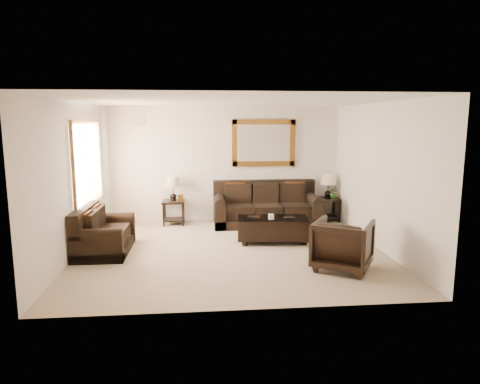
{
  "coord_description": "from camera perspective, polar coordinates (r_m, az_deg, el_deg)",
  "views": [
    {
      "loc": [
        -0.55,
        -7.55,
        2.35
      ],
      "look_at": [
        0.22,
        0.6,
        1.0
      ],
      "focal_mm": 32.0,
      "sensor_mm": 36.0,
      "label": 1
    }
  ],
  "objects": [
    {
      "name": "loveseat",
      "position": [
        8.19,
        -17.97,
        -5.53
      ],
      "size": [
        0.88,
        1.48,
        0.83
      ],
      "rotation": [
        0.0,
        0.0,
        1.57
      ],
      "color": "black",
      "rests_on": "room"
    },
    {
      "name": "room",
      "position": [
        7.64,
        -1.23,
        1.86
      ],
      "size": [
        5.51,
        5.01,
        2.71
      ],
      "color": "gray",
      "rests_on": "ground"
    },
    {
      "name": "sofa",
      "position": [
        9.9,
        3.48,
        -2.25
      ],
      "size": [
        2.4,
        1.04,
        0.98
      ],
      "color": "black",
      "rests_on": "room"
    },
    {
      "name": "end_table_left",
      "position": [
        9.91,
        -8.88,
        -0.15
      ],
      "size": [
        0.51,
        0.51,
        1.12
      ],
      "color": "black",
      "rests_on": "room"
    },
    {
      "name": "armchair",
      "position": [
        7.07,
        13.55,
        -6.52
      ],
      "size": [
        1.15,
        1.14,
        0.88
      ],
      "primitive_type": "imported",
      "rotation": [
        0.0,
        0.0,
        2.59
      ],
      "color": "black",
      "rests_on": "floor"
    },
    {
      "name": "mirror",
      "position": [
        10.14,
        3.18,
        6.54
      ],
      "size": [
        1.5,
        0.06,
        1.1
      ],
      "color": "#4D2C0F",
      "rests_on": "room"
    },
    {
      "name": "air_vent",
      "position": [
        10.12,
        -13.25,
        9.14
      ],
      "size": [
        0.25,
        0.02,
        0.18
      ],
      "primitive_type": "cube",
      "color": "#999999",
      "rests_on": "room"
    },
    {
      "name": "coffee_table",
      "position": [
        8.48,
        4.39,
        -4.66
      ],
      "size": [
        1.47,
        0.89,
        0.59
      ],
      "rotation": [
        0.0,
        0.0,
        -0.1
      ],
      "color": "black",
      "rests_on": "room"
    },
    {
      "name": "potted_plant",
      "position": [
        10.29,
        12.39,
        -0.21
      ],
      "size": [
        0.33,
        0.35,
        0.22
      ],
      "primitive_type": "imported",
      "rotation": [
        0.0,
        0.0,
        0.29
      ],
      "color": "#25521C",
      "rests_on": "end_table_right"
    },
    {
      "name": "window",
      "position": [
        8.75,
        -19.64,
        3.6
      ],
      "size": [
        0.07,
        1.96,
        1.66
      ],
      "color": "white",
      "rests_on": "room"
    },
    {
      "name": "end_table_right",
      "position": [
        10.34,
        11.65,
        0.23
      ],
      "size": [
        0.52,
        0.52,
        1.13
      ],
      "color": "black",
      "rests_on": "room"
    }
  ]
}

